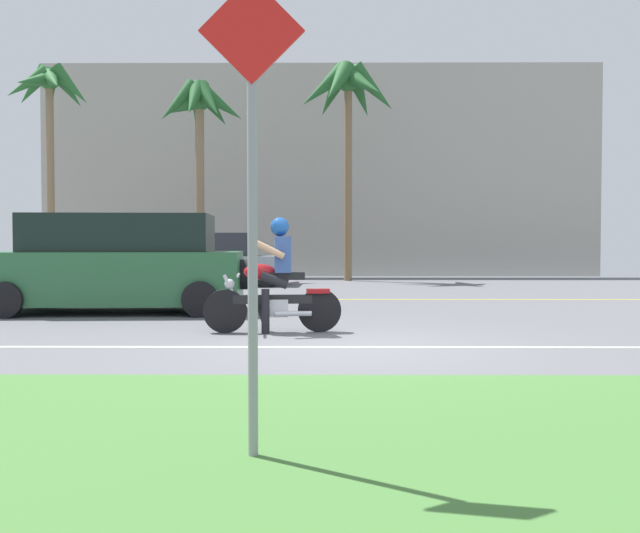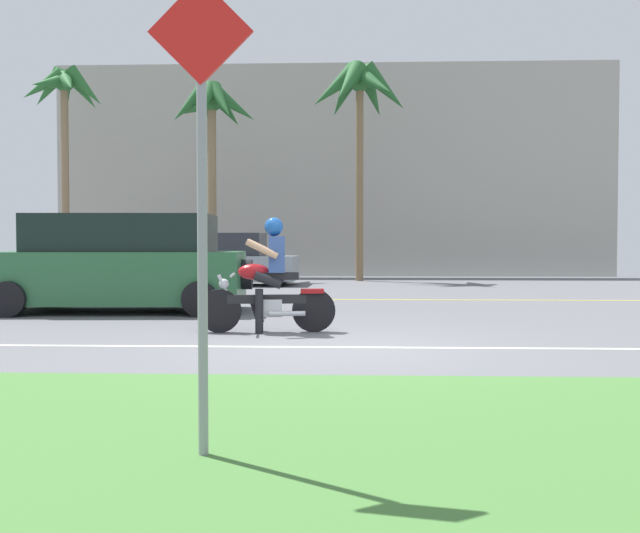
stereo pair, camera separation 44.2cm
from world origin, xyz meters
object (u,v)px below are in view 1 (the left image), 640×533
palm_tree_1 (200,113)px  palm_tree_2 (49,95)px  parked_car_0 (74,263)px  suv_nearby (118,265)px  motorcyclist_distant (115,272)px  palm_tree_0 (348,95)px  parked_car_1 (223,261)px  street_sign (252,173)px  motorcyclist (274,284)px

palm_tree_1 → palm_tree_2: palm_tree_2 is taller
parked_car_0 → palm_tree_2: size_ratio=0.52×
suv_nearby → motorcyclist_distant: bearing=106.9°
palm_tree_2 → motorcyclist_distant: bearing=-58.4°
palm_tree_0 → palm_tree_2: (-10.43, 0.31, 0.07)m
parked_car_0 → palm_tree_1: size_ratio=0.57×
palm_tree_2 → parked_car_0: bearing=-60.4°
palm_tree_2 → motorcyclist_distant: 10.11m
parked_car_0 → parked_car_1: parked_car_1 is taller
parked_car_1 → motorcyclist_distant: parked_car_1 is taller
suv_nearby → street_sign: street_sign is taller
suv_nearby → palm_tree_0: (4.73, 11.23, 5.46)m
motorcyclist → parked_car_1: 11.84m
palm_tree_1 → palm_tree_0: bearing=-3.4°
motorcyclist → palm_tree_2: bearing=121.3°
palm_tree_0 → palm_tree_2: bearing=178.3°
palm_tree_1 → motorcyclist: bearing=-76.1°
motorcyclist → palm_tree_1: bearing=103.9°
palm_tree_2 → motorcyclist_distant: (4.32, -7.00, -5.87)m
street_sign → parked_car_1: bearing=98.6°
suv_nearby → parked_car_1: bearing=84.8°
palm_tree_0 → palm_tree_2: palm_tree_2 is taller
motorcyclist_distant → street_sign: size_ratio=0.50×
palm_tree_0 → motorcyclist_distant: 10.76m
suv_nearby → street_sign: bearing=-69.5°
parked_car_1 → palm_tree_1: palm_tree_1 is taller
parked_car_0 → palm_tree_0: size_ratio=0.52×
parked_car_0 → parked_car_1: size_ratio=1.02×
parked_car_0 → palm_tree_1: 7.05m
motorcyclist → parked_car_0: motorcyclist is taller
motorcyclist → parked_car_1: (-2.40, 11.60, 0.03)m
suv_nearby → motorcyclist_distant: suv_nearby is taller
parked_car_1 → palm_tree_0: bearing=34.2°
palm_tree_0 → palm_tree_1: palm_tree_0 is taller
suv_nearby → street_sign: (3.50, -9.38, 0.83)m
motorcyclist → parked_car_0: size_ratio=0.51×
palm_tree_2 → motorcyclist_distant: size_ratio=5.30×
motorcyclist → palm_tree_2: (-8.87, 14.60, 5.73)m
palm_tree_1 → motorcyclist_distant: 8.79m
parked_car_0 → palm_tree_1: palm_tree_1 is taller
parked_car_1 → palm_tree_1: bearing=112.0°
parked_car_1 → palm_tree_0: (3.96, 2.69, 5.62)m
parked_car_1 → motorcyclist_distant: bearing=-118.3°
suv_nearby → street_sign: 10.04m
motorcyclist_distant → parked_car_1: bearing=61.7°
motorcyclist → palm_tree_1: palm_tree_1 is taller
parked_car_1 → street_sign: 18.15m
suv_nearby → palm_tree_1: (-0.44, 11.53, 4.91)m
palm_tree_2 → suv_nearby: bearing=-63.7°
parked_car_0 → parked_car_1: (4.37, 0.70, 0.04)m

